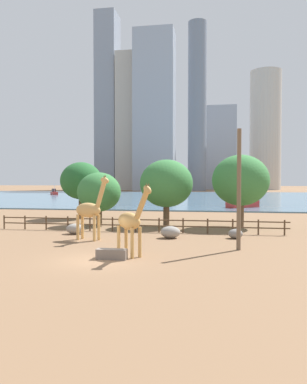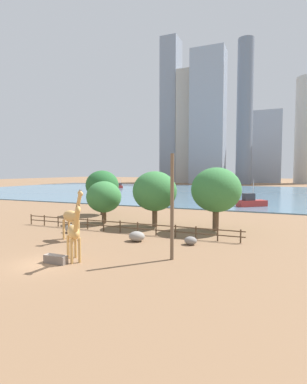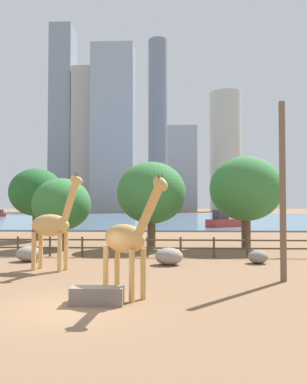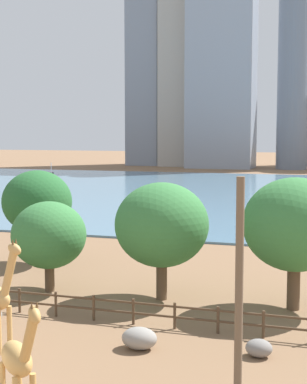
# 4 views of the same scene
# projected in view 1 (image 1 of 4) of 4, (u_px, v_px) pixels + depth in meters

# --- Properties ---
(ground_plane) EXTENTS (400.00, 400.00, 0.00)m
(ground_plane) POSITION_uv_depth(u_px,v_px,m) (190.00, 197.00, 100.48)
(ground_plane) COLOR brown
(harbor_water) EXTENTS (180.00, 86.00, 0.20)m
(harbor_water) POSITION_uv_depth(u_px,v_px,m) (189.00, 197.00, 97.52)
(harbor_water) COLOR slate
(harbor_water) RESTS_ON ground
(giraffe_tall) EXTENTS (3.07, 1.42, 5.06)m
(giraffe_tall) POSITION_uv_depth(u_px,v_px,m) (90.00, 210.00, 28.84)
(giraffe_tall) COLOR tan
(giraffe_tall) RESTS_ON ground
(giraffe_companion) EXTENTS (2.79, 2.53, 4.50)m
(giraffe_companion) POSITION_uv_depth(u_px,v_px,m) (131.00, 221.00, 22.65)
(giraffe_companion) COLOR tan
(giraffe_companion) RESTS_ON ground
(utility_pole) EXTENTS (0.28, 0.28, 8.03)m
(utility_pole) POSITION_uv_depth(u_px,v_px,m) (239.00, 190.00, 24.69)
(utility_pole) COLOR brown
(utility_pole) RESTS_ON ground
(boulder_near_fence) EXTENTS (1.58, 1.28, 0.96)m
(boulder_near_fence) POSITION_uv_depth(u_px,v_px,m) (170.00, 232.00, 29.89)
(boulder_near_fence) COLOR gray
(boulder_near_fence) RESTS_ON ground
(boulder_by_pole) EXTENTS (1.14, 1.01, 0.75)m
(boulder_by_pole) POSITION_uv_depth(u_px,v_px,m) (235.00, 234.00, 29.73)
(boulder_by_pole) COLOR gray
(boulder_by_pole) RESTS_ON ground
(boulder_small) EXTENTS (1.58, 1.20, 0.90)m
(boulder_small) POSITION_uv_depth(u_px,v_px,m) (75.00, 229.00, 32.17)
(boulder_small) COLOR gray
(boulder_small) RESTS_ON ground
(feeding_trough) EXTENTS (1.80, 0.60, 0.60)m
(feeding_trough) POSITION_uv_depth(u_px,v_px,m) (112.00, 254.00, 21.95)
(feeding_trough) COLOR #72665B
(feeding_trough) RESTS_ON ground
(enclosure_fence) EXTENTS (26.12, 0.14, 1.30)m
(enclosure_fence) POSITION_uv_depth(u_px,v_px,m) (137.00, 224.00, 33.43)
(enclosure_fence) COLOR #4C3826
(enclosure_fence) RESTS_ON ground
(tree_left_large) EXTENTS (5.33, 5.33, 6.71)m
(tree_left_large) POSITION_uv_depth(u_px,v_px,m) (166.00, 184.00, 37.61)
(tree_left_large) COLOR brown
(tree_left_large) RESTS_ON ground
(tree_center_broad) EXTENTS (5.01, 5.01, 6.82)m
(tree_center_broad) POSITION_uv_depth(u_px,v_px,m) (81.00, 181.00, 45.34)
(tree_center_broad) COLOR brown
(tree_center_broad) RESTS_ON ground
(tree_right_tall) EXTENTS (5.57, 5.57, 7.14)m
(tree_right_tall) POSITION_uv_depth(u_px,v_px,m) (241.00, 180.00, 36.72)
(tree_right_tall) COLOR brown
(tree_right_tall) RESTS_ON ground
(tree_left_small) EXTENTS (4.47, 4.47, 5.43)m
(tree_left_small) POSITION_uv_depth(u_px,v_px,m) (99.00, 192.00, 38.39)
(tree_left_small) COLOR brown
(tree_left_small) RESTS_ON ground
(boat_ferry) EXTENTS (3.61, 4.20, 3.70)m
(boat_ferry) POSITION_uv_depth(u_px,v_px,m) (54.00, 193.00, 113.51)
(boat_ferry) COLOR #B22D28
(boat_ferry) RESTS_ON harbor_water
(boat_sailboat) EXTENTS (5.54, 5.02, 4.97)m
(boat_sailboat) POSITION_uv_depth(u_px,v_px,m) (242.00, 202.00, 60.58)
(boat_sailboat) COLOR #B22D28
(boat_sailboat) RESTS_ON harbor_water
(skyline_tower_needle) EXTENTS (14.10, 11.92, 63.15)m
(skyline_tower_needle) POSITION_uv_depth(u_px,v_px,m) (133.00, 122.00, 174.31)
(skyline_tower_needle) COLOR #ADA89E
(skyline_tower_needle) RESTS_ON ground
(skyline_block_central) EXTENTS (9.73, 12.50, 83.32)m
(skyline_block_central) POSITION_uv_depth(u_px,v_px,m) (108.00, 102.00, 178.34)
(skyline_block_central) COLOR gray
(skyline_block_central) RESTS_ON ground
(skyline_tower_glass) EXTENTS (8.03, 8.03, 72.82)m
(skyline_tower_glass) POSITION_uv_depth(u_px,v_px,m) (197.00, 107.00, 162.35)
(skyline_tower_glass) COLOR slate
(skyline_tower_glass) RESTS_ON ground
(skyline_block_left) EXTENTS (17.65, 12.08, 70.43)m
(skyline_block_left) POSITION_uv_depth(u_px,v_px,m) (155.00, 111.00, 165.89)
(skyline_block_left) COLOR #939EAD
(skyline_block_left) RESTS_ON ground
(skyline_block_right) EXTENTS (15.78, 8.53, 40.66)m
(skyline_block_right) POSITION_uv_depth(u_px,v_px,m) (220.00, 148.00, 183.52)
(skyline_block_right) COLOR #939EAD
(skyline_block_right) RESTS_ON ground
(skyline_tower_short) EXTENTS (14.60, 14.60, 56.29)m
(skyline_tower_short) POSITION_uv_depth(u_px,v_px,m) (265.00, 131.00, 178.11)
(skyline_tower_short) COLOR #B7B2A8
(skyline_tower_short) RESTS_ON ground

